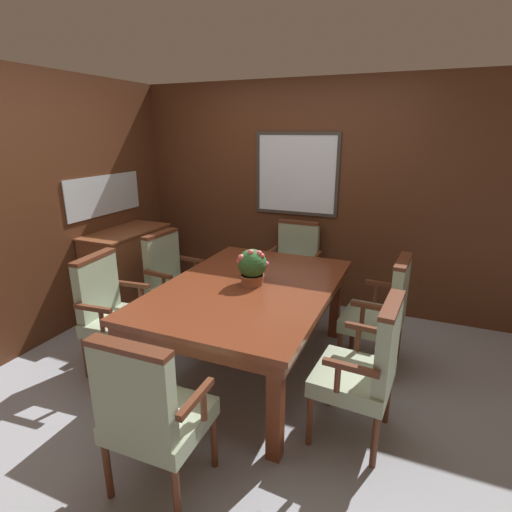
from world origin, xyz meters
TOP-DOWN VIEW (x-y plane):
  - ground_plane at (0.00, 0.00)m, footprint 14.00×14.00m
  - wall_back at (0.00, 1.72)m, footprint 7.20×0.08m
  - wall_left at (-1.87, 0.00)m, footprint 0.08×7.20m
  - dining_table at (0.12, 0.14)m, footprint 1.29×1.87m
  - chair_left_far at (-0.89, 0.54)m, footprint 0.50×0.57m
  - chair_head_far at (0.10, 1.45)m, footprint 0.55×0.47m
  - chair_right_far at (1.12, 0.57)m, footprint 0.50×0.57m
  - chair_head_near at (0.14, -1.18)m, footprint 0.55×0.47m
  - chair_right_near at (1.12, -0.31)m, footprint 0.50×0.57m
  - chair_left_near at (-0.93, -0.28)m, footprint 0.51×0.57m
  - potted_plant at (0.14, 0.17)m, footprint 0.24×0.24m
  - sideboard_cabinet at (-1.60, 0.74)m, footprint 0.50×0.98m

SIDE VIEW (x-z plane):
  - ground_plane at x=0.00m, z-range 0.00..0.00m
  - sideboard_cabinet at x=-1.60m, z-range 0.00..0.90m
  - chair_left_far at x=-0.89m, z-range 0.04..1.02m
  - chair_head_far at x=0.10m, z-range 0.04..1.02m
  - chair_right_far at x=1.12m, z-range 0.04..1.02m
  - chair_head_near at x=0.14m, z-range 0.04..1.02m
  - chair_right_near at x=1.12m, z-range 0.04..1.02m
  - chair_left_near at x=-0.93m, z-range 0.04..1.02m
  - dining_table at x=0.12m, z-range 0.29..1.03m
  - potted_plant at x=0.14m, z-range 0.75..1.05m
  - wall_left at x=-1.87m, z-range 0.00..2.45m
  - wall_back at x=0.00m, z-range 0.00..2.45m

